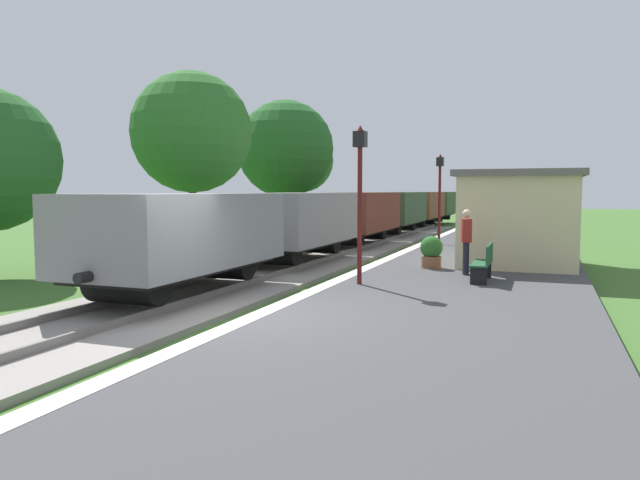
% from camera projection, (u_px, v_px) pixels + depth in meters
% --- Properties ---
extents(ground_plane, '(160.00, 160.00, 0.00)m').
position_uv_depth(ground_plane, '(238.00, 327.00, 10.66)').
color(ground_plane, '#3D6628').
extents(platform_slab, '(6.00, 60.00, 0.25)m').
position_uv_depth(platform_slab, '(414.00, 335.00, 9.53)').
color(platform_slab, '#424244').
rests_on(platform_slab, ground).
extents(platform_edge_stripe, '(0.36, 60.00, 0.01)m').
position_uv_depth(platform_edge_stripe, '(258.00, 315.00, 10.50)').
color(platform_edge_stripe, silver).
rests_on(platform_edge_stripe, platform_slab).
extents(track_ballast, '(3.80, 60.00, 0.12)m').
position_uv_depth(track_ballast, '(128.00, 314.00, 11.50)').
color(track_ballast, gray).
rests_on(track_ballast, ground).
extents(rail_near, '(0.07, 60.00, 0.14)m').
position_uv_depth(rail_near, '(159.00, 310.00, 11.24)').
color(rail_near, slate).
rests_on(rail_near, track_ballast).
extents(rail_far, '(0.07, 60.00, 0.14)m').
position_uv_depth(rail_far, '(98.00, 305.00, 11.75)').
color(rail_far, slate).
rests_on(rail_far, track_ballast).
extents(freight_train, '(2.50, 39.20, 2.12)m').
position_uv_depth(freight_train, '(377.00, 213.00, 28.45)').
color(freight_train, gray).
rests_on(freight_train, rail_near).
extents(station_hut, '(3.50, 5.80, 2.78)m').
position_uv_depth(station_hut, '(520.00, 216.00, 18.48)').
color(station_hut, beige).
rests_on(station_hut, platform_slab).
extents(bench_near_hut, '(0.42, 1.50, 0.91)m').
position_uv_depth(bench_near_hut, '(484.00, 262.00, 14.36)').
color(bench_near_hut, '#1E4C2D').
rests_on(bench_near_hut, platform_slab).
extents(bench_down_platform, '(0.42, 1.50, 0.91)m').
position_uv_depth(bench_down_platform, '(507.00, 236.00, 22.82)').
color(bench_down_platform, '#1E4C2D').
rests_on(bench_down_platform, platform_slab).
extents(person_waiting, '(0.32, 0.42, 1.71)m').
position_uv_depth(person_waiting, '(466.00, 239.00, 15.50)').
color(person_waiting, black).
rests_on(person_waiting, platform_slab).
extents(potted_planter, '(0.64, 0.64, 0.92)m').
position_uv_depth(potted_planter, '(431.00, 251.00, 16.88)').
color(potted_planter, brown).
rests_on(potted_planter, platform_slab).
extents(lamp_post_near, '(0.28, 0.28, 3.70)m').
position_uv_depth(lamp_post_near, '(360.00, 175.00, 13.77)').
color(lamp_post_near, '#591414').
rests_on(lamp_post_near, platform_slab).
extents(lamp_post_far, '(0.28, 0.28, 3.70)m').
position_uv_depth(lamp_post_far, '(440.00, 182.00, 24.31)').
color(lamp_post_far, '#591414').
rests_on(lamp_post_far, platform_slab).
extents(tree_trackside_far, '(4.33, 4.33, 6.71)m').
position_uv_depth(tree_trackside_far, '(192.00, 133.00, 21.33)').
color(tree_trackside_far, '#4C3823').
rests_on(tree_trackside_far, ground).
extents(tree_field_left, '(4.74, 4.74, 6.87)m').
position_uv_depth(tree_field_left, '(285.00, 149.00, 29.14)').
color(tree_field_left, '#4C3823').
rests_on(tree_field_left, ground).
extents(tree_field_distant, '(3.68, 3.68, 6.05)m').
position_uv_depth(tree_field_distant, '(302.00, 161.00, 34.59)').
color(tree_field_distant, '#4C3823').
rests_on(tree_field_distant, ground).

